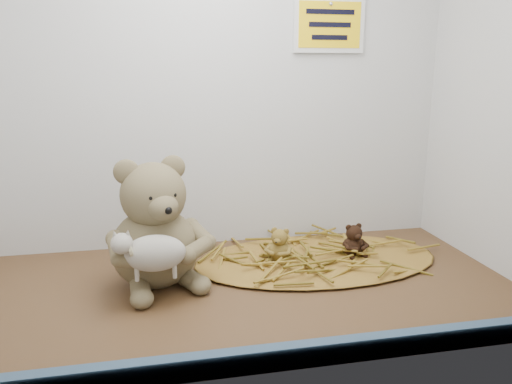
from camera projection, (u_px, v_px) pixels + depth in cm
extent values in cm
cube|color=#3C2B15|center=(231.00, 290.00, 103.08)|extent=(120.00, 60.00, 0.40)
cube|color=silver|center=(209.00, 66.00, 120.80)|extent=(120.00, 0.40, 90.00)
cube|color=silver|center=(512.00, 66.00, 104.03)|extent=(0.40, 60.00, 90.00)
cube|color=#3C5A72|center=(260.00, 359.00, 75.27)|extent=(119.28, 2.20, 3.60)
ellipsoid|color=brown|center=(317.00, 259.00, 118.32)|extent=(58.26, 33.83, 1.13)
cube|color=yellow|center=(329.00, 25.00, 123.70)|extent=(16.00, 1.20, 11.00)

